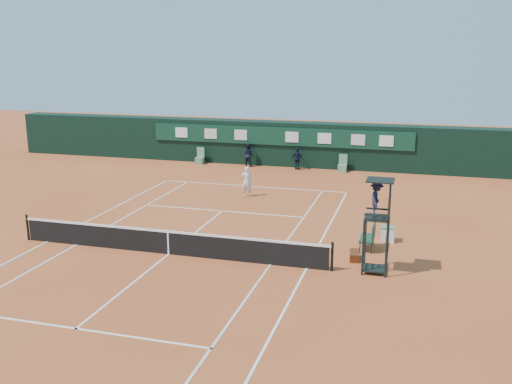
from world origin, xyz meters
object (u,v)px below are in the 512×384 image
Objects in this scene: player_bench at (370,235)px; player at (247,181)px; umpire_chair at (377,206)px; tennis_net at (168,242)px; cooler at (388,234)px.

player is at bearing 136.41° from player_bench.
umpire_chair is 3.08m from player_bench.
tennis_net is at bearing -160.00° from player_bench.
player is (0.32, 9.59, 0.32)m from tennis_net.
umpire_chair reaches higher than player.
player_bench is (7.51, 2.74, 0.09)m from tennis_net.
tennis_net is 8.00m from player_bench.
player is (-7.19, 6.85, 0.23)m from player_bench.
tennis_net and player_bench have the same top height.
umpire_chair is 4.23m from cooler.
player is at bearing 129.18° from umpire_chair.
umpire_chair reaches higher than cooler.
umpire_chair is at bearing -94.35° from cooler.
player reaches higher than cooler.
tennis_net reaches higher than cooler.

